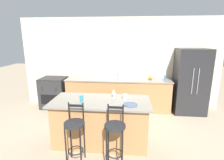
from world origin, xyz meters
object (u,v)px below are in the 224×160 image
object	(u,v)px
oven_range	(54,92)
dinner_plate	(130,104)
refrigerator	(190,81)
pumpkin_decoration	(150,78)
tumbler_cup	(82,99)
coffee_mug	(125,97)
soap_bottle	(165,78)
bar_stool_far	(115,133)
wine_glass	(114,92)
bar_stool_near	(75,131)

from	to	relation	value
oven_range	dinner_plate	world-z (taller)	dinner_plate
refrigerator	pumpkin_decoration	world-z (taller)	refrigerator
refrigerator	oven_range	distance (m)	4.04
oven_range	pumpkin_decoration	distance (m)	2.96
tumbler_cup	pumpkin_decoration	size ratio (longest dim) A/B	1.01
coffee_mug	soap_bottle	size ratio (longest dim) A/B	0.81
refrigerator	bar_stool_far	xyz separation A→B (m)	(-1.94, -2.39, -0.31)
oven_range	bar_stool_far	distance (m)	3.18
bar_stool_far	wine_glass	distance (m)	0.94
refrigerator	coffee_mug	xyz separation A→B (m)	(-1.79, -1.62, 0.05)
bar_stool_far	tumbler_cup	xyz separation A→B (m)	(-0.69, 0.54, 0.38)
coffee_mug	pumpkin_decoration	bearing A→B (deg)	67.87
dinner_plate	wine_glass	xyz separation A→B (m)	(-0.34, 0.35, 0.12)
wine_glass	bar_stool_far	bearing A→B (deg)	-83.33
bar_stool_near	coffee_mug	xyz separation A→B (m)	(0.82, 0.76, 0.36)
refrigerator	soap_bottle	bearing A→B (deg)	-178.49
refrigerator	dinner_plate	size ratio (longest dim) A/B	7.11
wine_glass	pumpkin_decoration	size ratio (longest dim) A/B	1.46
bar_stool_near	dinner_plate	bearing A→B (deg)	26.30
oven_range	pumpkin_decoration	size ratio (longest dim) A/B	7.18
wine_glass	soap_bottle	xyz separation A→B (m)	(1.32, 1.55, -0.05)
oven_range	tumbler_cup	bearing A→B (deg)	-53.20
bar_stool_near	pumpkin_decoration	size ratio (longest dim) A/B	8.19
wine_glass	tumbler_cup	bearing A→B (deg)	-154.91
tumbler_cup	coffee_mug	bearing A→B (deg)	15.35
dinner_plate	wine_glass	world-z (taller)	wine_glass
bar_stool_near	pumpkin_decoration	world-z (taller)	bar_stool_near
oven_range	dinner_plate	bearing A→B (deg)	-39.75
tumbler_cup	refrigerator	bearing A→B (deg)	35.18
refrigerator	oven_range	size ratio (longest dim) A/B	1.98
dinner_plate	pumpkin_decoration	bearing A→B (deg)	73.67
refrigerator	tumbler_cup	xyz separation A→B (m)	(-2.62, -1.85, 0.06)
soap_bottle	pumpkin_decoration	bearing A→B (deg)	166.89
oven_range	wine_glass	size ratio (longest dim) A/B	4.92
dinner_plate	tumbler_cup	xyz separation A→B (m)	(-0.93, 0.07, 0.06)
oven_range	soap_bottle	size ratio (longest dim) A/B	5.97
oven_range	bar_stool_near	bearing A→B (deg)	-59.56
oven_range	dinner_plate	xyz separation A→B (m)	(2.33, -1.94, 0.46)
bar_stool_far	wine_glass	xyz separation A→B (m)	(-0.10, 0.82, 0.45)
coffee_mug	tumbler_cup	xyz separation A→B (m)	(-0.83, -0.23, 0.01)
tumbler_cup	soap_bottle	bearing A→B (deg)	43.73
bar_stool_far	pumpkin_decoration	distance (m)	2.63
tumbler_cup	dinner_plate	bearing A→B (deg)	-4.51
coffee_mug	soap_bottle	world-z (taller)	soap_bottle
soap_bottle	tumbler_cup	bearing A→B (deg)	-136.27
dinner_plate	pumpkin_decoration	xyz separation A→B (m)	(0.58, 2.00, 0.06)
refrigerator	tumbler_cup	world-z (taller)	refrigerator
bar_stool_far	soap_bottle	distance (m)	2.70
wine_glass	tumbler_cup	size ratio (longest dim) A/B	1.45
wine_glass	oven_range	bearing A→B (deg)	141.41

